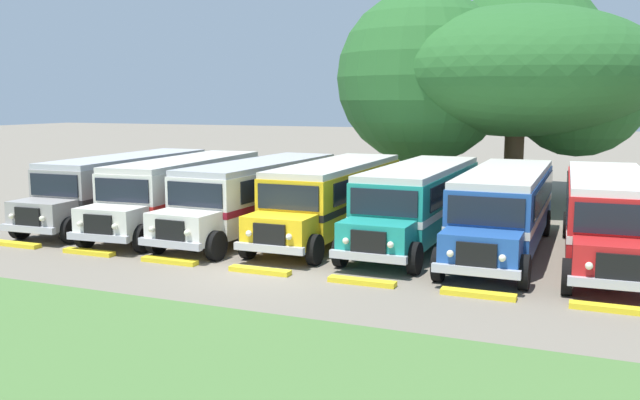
% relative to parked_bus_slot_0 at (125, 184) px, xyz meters
% --- Properties ---
extents(ground_plane, '(220.00, 220.00, 0.00)m').
position_rel_parked_bus_slot_0_xyz_m(ground_plane, '(9.78, -5.69, -1.58)').
color(ground_plane, slate).
extents(foreground_grass_strip, '(80.00, 11.73, 0.01)m').
position_rel_parked_bus_slot_0_xyz_m(foreground_grass_strip, '(9.78, -15.29, -1.58)').
color(foreground_grass_strip, '#4C7538').
rests_on(foreground_grass_strip, ground_plane).
extents(parked_bus_slot_0, '(3.02, 10.88, 2.82)m').
position_rel_parked_bus_slot_0_xyz_m(parked_bus_slot_0, '(0.00, 0.00, 0.00)').
color(parked_bus_slot_0, '#9E9993').
rests_on(parked_bus_slot_0, ground_plane).
extents(parked_bus_slot_1, '(3.28, 10.93, 2.82)m').
position_rel_parked_bus_slot_0_xyz_m(parked_bus_slot_1, '(3.24, -0.26, 0.00)').
color(parked_bus_slot_1, silver).
rests_on(parked_bus_slot_1, ground_plane).
extents(parked_bus_slot_2, '(2.99, 10.88, 2.82)m').
position_rel_parked_bus_slot_0_xyz_m(parked_bus_slot_2, '(6.67, -0.18, 0.00)').
color(parked_bus_slot_2, silver).
rests_on(parked_bus_slot_2, ground_plane).
extents(parked_bus_slot_3, '(2.76, 10.85, 2.82)m').
position_rel_parked_bus_slot_0_xyz_m(parked_bus_slot_3, '(9.69, 0.46, 0.00)').
color(parked_bus_slot_3, yellow).
rests_on(parked_bus_slot_3, ground_plane).
extents(parked_bus_slot_4, '(2.81, 10.85, 2.82)m').
position_rel_parked_bus_slot_0_xyz_m(parked_bus_slot_4, '(13.05, 0.56, 0.00)').
color(parked_bus_slot_4, teal).
rests_on(parked_bus_slot_4, ground_plane).
extents(parked_bus_slot_5, '(2.70, 10.84, 2.82)m').
position_rel_parked_bus_slot_0_xyz_m(parked_bus_slot_5, '(16.21, 0.08, 0.00)').
color(parked_bus_slot_5, '#23519E').
rests_on(parked_bus_slot_5, ground_plane).
extents(parked_bus_slot_6, '(3.08, 10.89, 2.82)m').
position_rel_parked_bus_slot_0_xyz_m(parked_bus_slot_6, '(19.52, 0.08, 0.00)').
color(parked_bus_slot_6, red).
rests_on(parked_bus_slot_6, ground_plane).
extents(curb_wheelstop_0, '(2.00, 0.36, 0.15)m').
position_rel_parked_bus_slot_0_xyz_m(curb_wheelstop_0, '(-0.10, -6.00, -1.51)').
color(curb_wheelstop_0, yellow).
rests_on(curb_wheelstop_0, ground_plane).
extents(curb_wheelstop_1, '(2.00, 0.36, 0.15)m').
position_rel_parked_bus_slot_0_xyz_m(curb_wheelstop_1, '(3.19, -6.00, -1.51)').
color(curb_wheelstop_1, yellow).
rests_on(curb_wheelstop_1, ground_plane).
extents(curb_wheelstop_2, '(2.00, 0.36, 0.15)m').
position_rel_parked_bus_slot_0_xyz_m(curb_wheelstop_2, '(6.48, -6.00, -1.51)').
color(curb_wheelstop_2, yellow).
rests_on(curb_wheelstop_2, ground_plane).
extents(curb_wheelstop_3, '(2.00, 0.36, 0.15)m').
position_rel_parked_bus_slot_0_xyz_m(curb_wheelstop_3, '(9.78, -6.00, -1.51)').
color(curb_wheelstop_3, yellow).
rests_on(curb_wheelstop_3, ground_plane).
extents(curb_wheelstop_4, '(2.00, 0.36, 0.15)m').
position_rel_parked_bus_slot_0_xyz_m(curb_wheelstop_4, '(13.07, -6.00, -1.51)').
color(curb_wheelstop_4, yellow).
rests_on(curb_wheelstop_4, ground_plane).
extents(curb_wheelstop_5, '(2.00, 0.36, 0.15)m').
position_rel_parked_bus_slot_0_xyz_m(curb_wheelstop_5, '(16.36, -6.00, -1.51)').
color(curb_wheelstop_5, yellow).
rests_on(curb_wheelstop_5, ground_plane).
extents(curb_wheelstop_6, '(2.00, 0.36, 0.15)m').
position_rel_parked_bus_slot_0_xyz_m(curb_wheelstop_6, '(19.65, -6.00, -1.51)').
color(curb_wheelstop_6, yellow).
rests_on(curb_wheelstop_6, ground_plane).
extents(broad_shade_tree, '(15.72, 14.90, 11.87)m').
position_rel_parked_bus_slot_0_xyz_m(broad_shade_tree, '(14.48, 12.16, 5.11)').
color(broad_shade_tree, brown).
rests_on(broad_shade_tree, ground_plane).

